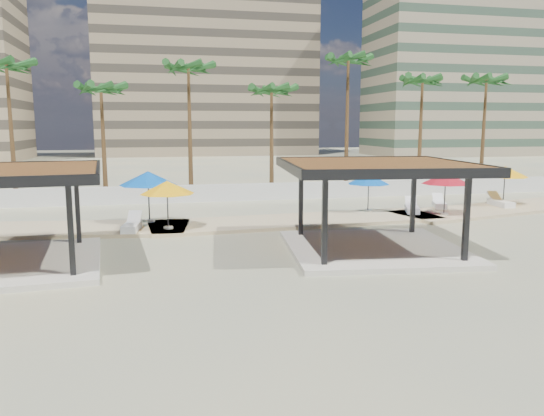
{
  "coord_description": "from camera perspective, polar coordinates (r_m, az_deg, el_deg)",
  "views": [
    {
      "loc": [
        -5.59,
        -20.48,
        5.24
      ],
      "look_at": [
        -0.26,
        3.54,
        1.4
      ],
      "focal_mm": 35.0,
      "sensor_mm": 36.0,
      "label": 1
    }
  ],
  "objects": [
    {
      "name": "umbrella_f",
      "position": [
        28.54,
        -13.19,
        3.11
      ],
      "size": [
        3.28,
        3.28,
        2.69
      ],
      "rotation": [
        0.0,
        0.0,
        -0.09
      ],
      "color": "beige",
      "rests_on": "promenade"
    },
    {
      "name": "umbrella_c",
      "position": [
        31.68,
        18.18,
        3.05
      ],
      "size": [
        3.54,
        3.54,
        2.43
      ],
      "rotation": [
        0.0,
        0.0,
        -0.37
      ],
      "color": "beige",
      "rests_on": "promenade"
    },
    {
      "name": "palm_e",
      "position": [
        39.88,
        -0.05,
        12.11
      ],
      "size": [
        3.0,
        3.0,
        8.61
      ],
      "color": "brown",
      "rests_on": "ground"
    },
    {
      "name": "palm_h",
      "position": [
        47.55,
        22.06,
        12.2
      ],
      "size": [
        3.0,
        3.0,
        9.71
      ],
      "color": "brown",
      "rests_on": "ground"
    },
    {
      "name": "lounger_b",
      "position": [
        32.42,
        14.82,
        -0.05
      ],
      "size": [
        1.43,
        2.26,
        0.82
      ],
      "rotation": [
        0.0,
        0.0,
        1.2
      ],
      "color": "white",
      "rests_on": "promenade"
    },
    {
      "name": "lounger_d",
      "position": [
        34.74,
        17.54,
        0.4
      ],
      "size": [
        1.37,
        2.17,
        0.78
      ],
      "rotation": [
        0.0,
        0.0,
        1.2
      ],
      "color": "white",
      "rests_on": "promenade"
    },
    {
      "name": "pavilion_central",
      "position": [
        22.42,
        11.03,
        1.05
      ],
      "size": [
        8.21,
        8.21,
        3.77
      ],
      "rotation": [
        0.0,
        0.0,
        -0.11
      ],
      "color": "beige",
      "rests_on": "ground"
    },
    {
      "name": "palm_d",
      "position": [
        39.63,
        -8.98,
        14.11
      ],
      "size": [
        3.0,
        3.0,
        10.14
      ],
      "color": "brown",
      "rests_on": "ground"
    },
    {
      "name": "palm_g",
      "position": [
        43.93,
        15.88,
        12.6
      ],
      "size": [
        3.0,
        3.0,
        9.52
      ],
      "color": "brown",
      "rests_on": "ground"
    },
    {
      "name": "palm_b",
      "position": [
        40.45,
        -26.64,
        13.03
      ],
      "size": [
        3.0,
        3.0,
        10.02
      ],
      "color": "brown",
      "rests_on": "ground"
    },
    {
      "name": "umbrella_d",
      "position": [
        31.82,
        10.36,
        3.08
      ],
      "size": [
        2.81,
        2.81,
        2.25
      ],
      "rotation": [
        0.0,
        0.0,
        0.12
      ],
      "color": "beige",
      "rests_on": "promenade"
    },
    {
      "name": "promenade",
      "position": [
        29.61,
        2.55,
        -1.21
      ],
      "size": [
        44.45,
        7.97,
        0.24
      ],
      "color": "#C6B284",
      "rests_on": "ground"
    },
    {
      "name": "palm_c",
      "position": [
        38.79,
        -17.91,
        11.67
      ],
      "size": [
        3.0,
        3.0,
        8.54
      ],
      "color": "brown",
      "rests_on": "ground"
    },
    {
      "name": "lounger_c",
      "position": [
        36.66,
        23.36,
        0.53
      ],
      "size": [
        0.89,
        2.26,
        0.84
      ],
      "rotation": [
        0.0,
        0.0,
        1.49
      ],
      "color": "white",
      "rests_on": "promenade"
    },
    {
      "name": "boundary_wall",
      "position": [
        37.19,
        -3.76,
        1.69
      ],
      "size": [
        56.0,
        0.3,
        1.2
      ],
      "primitive_type": "cube",
      "color": "silver",
      "rests_on": "ground"
    },
    {
      "name": "palm_f",
      "position": [
        41.95,
        8.2,
        14.91
      ],
      "size": [
        3.0,
        3.0,
        10.99
      ],
      "color": "brown",
      "rests_on": "ground"
    },
    {
      "name": "umbrella_b",
      "position": [
        26.45,
        -11.22,
        2.17
      ],
      "size": [
        2.99,
        2.99,
        2.39
      ],
      "rotation": [
        0.0,
        0.0,
        0.12
      ],
      "color": "beige",
      "rests_on": "promenade"
    },
    {
      "name": "building_mid",
      "position": [
        99.35,
        -7.13,
        14.02
      ],
      "size": [
        38.0,
        16.0,
        30.4
      ],
      "color": "#847259",
      "rests_on": "ground"
    },
    {
      "name": "building_east",
      "position": [
        102.44,
        19.85,
        15.11
      ],
      "size": [
        32.0,
        15.0,
        36.4
      ],
      "color": "gray",
      "rests_on": "ground"
    },
    {
      "name": "lounger_a",
      "position": [
        26.8,
        -14.82,
        -1.89
      ],
      "size": [
        1.0,
        2.22,
        0.81
      ],
      "rotation": [
        0.0,
        0.0,
        1.42
      ],
      "color": "white",
      "rests_on": "promenade"
    },
    {
      "name": "ground",
      "position": [
        21.86,
        2.7,
        -5.01
      ],
      "size": [
        200.0,
        200.0,
        0.0
      ],
      "primitive_type": "plane",
      "color": "tan",
      "rests_on": "ground"
    },
    {
      "name": "umbrella_e",
      "position": [
        36.95,
        23.79,
        3.59
      ],
      "size": [
        3.42,
        3.42,
        2.49
      ],
      "rotation": [
        0.0,
        0.0,
        0.26
      ],
      "color": "beige",
      "rests_on": "promenade"
    }
  ]
}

